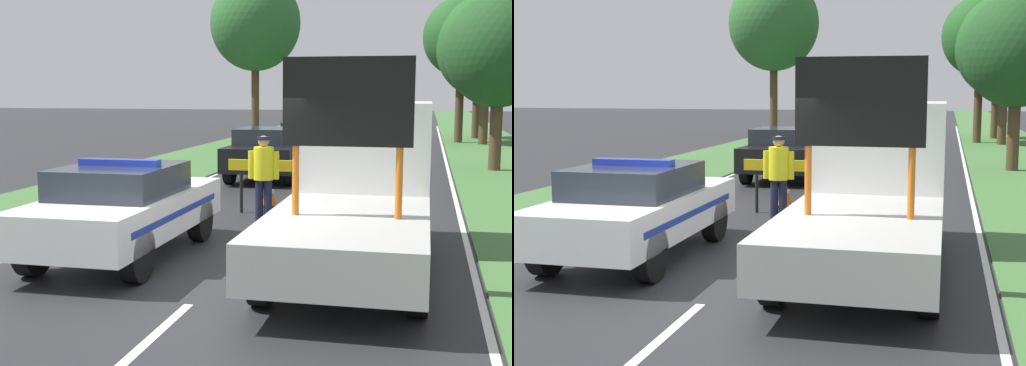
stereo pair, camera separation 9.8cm
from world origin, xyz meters
TOP-DOWN VIEW (x-y plane):
  - ground_plane at (0.00, 0.00)m, footprint 160.00×160.00m
  - lane_markings at (0.00, 14.60)m, footprint 7.07×56.92m
  - grass_verge_left at (-5.51, 20.00)m, footprint 3.86×120.00m
  - grass_verge_right at (5.51, 20.00)m, footprint 3.86×120.00m
  - police_car at (-1.79, 1.48)m, footprint 1.82×4.57m
  - work_truck at (1.79, 2.20)m, footprint 2.09×6.02m
  - road_barrier at (0.07, 5.77)m, footprint 2.73×0.08m
  - police_officer at (-0.30, 4.74)m, footprint 0.62×0.39m
  - pedestrian_civilian at (0.82, 4.99)m, footprint 0.64×0.40m
  - traffic_cone_near_police at (0.26, 5.10)m, footprint 0.46×0.46m
  - traffic_cone_centre_front at (-0.62, 6.73)m, footprint 0.42×0.42m
  - queued_car_sedan_black at (-1.65, 11.43)m, footprint 1.95×4.09m
  - queued_car_hatch_blue at (-1.68, 18.02)m, footprint 1.72×4.65m
  - roadside_tree_near_left at (4.91, 15.15)m, footprint 3.38×3.38m
  - roadside_tree_near_right at (-6.53, 29.95)m, footprint 4.95×4.95m
  - roadside_tree_mid_left at (5.35, 26.29)m, footprint 4.55×4.55m
  - roadside_tree_mid_right at (4.27, 27.27)m, footprint 3.64×3.64m
  - roadside_tree_far_left at (5.28, 30.54)m, footprint 4.34×4.34m

SIDE VIEW (x-z plane):
  - ground_plane at x=0.00m, z-range 0.00..0.00m
  - lane_markings at x=0.00m, z-range 0.00..0.01m
  - grass_verge_left at x=-5.51m, z-range 0.00..0.03m
  - grass_verge_right at x=5.51m, z-range 0.00..0.03m
  - traffic_cone_centre_front at x=-0.62m, z-range 0.00..0.57m
  - traffic_cone_near_police at x=0.26m, z-range 0.00..0.63m
  - queued_car_hatch_blue at x=-1.68m, z-range 0.05..1.44m
  - police_car at x=-1.79m, z-range 0.00..1.55m
  - queued_car_sedan_black at x=-1.65m, z-range 0.04..1.54m
  - road_barrier at x=0.07m, z-range 0.37..1.51m
  - police_officer at x=-0.30m, z-range 0.16..1.88m
  - pedestrian_civilian at x=0.82m, z-range 0.15..1.92m
  - work_truck at x=1.79m, z-range -0.35..2.66m
  - roadside_tree_near_left at x=4.91m, z-range 0.99..6.57m
  - roadside_tree_mid_left at x=5.35m, z-range 1.06..8.00m
  - roadside_tree_mid_right at x=4.27m, z-range 1.56..8.58m
  - roadside_tree_far_left at x=5.28m, z-range 1.46..9.00m
  - roadside_tree_near_right at x=-6.53m, z-range 1.77..10.56m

